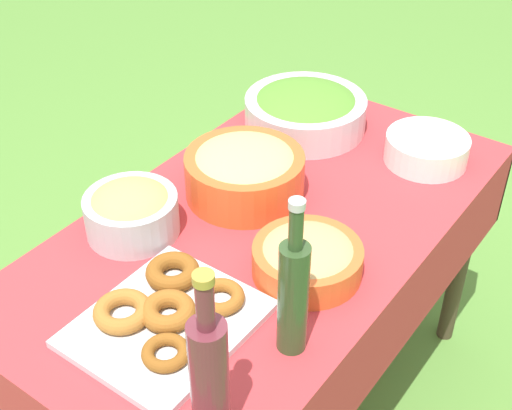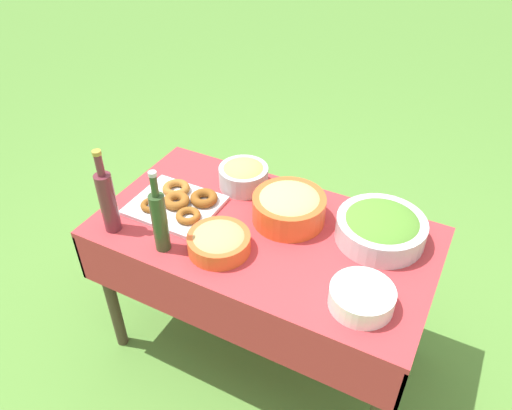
% 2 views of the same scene
% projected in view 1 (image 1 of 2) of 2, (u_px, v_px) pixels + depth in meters
% --- Properties ---
extents(picnic_table, '(1.30, 0.71, 0.70)m').
position_uv_depth(picnic_table, '(266.00, 255.00, 1.70)').
color(picnic_table, '#B73338').
rests_on(picnic_table, ground_plane).
extents(salad_bowl, '(0.33, 0.33, 0.11)m').
position_uv_depth(salad_bowl, '(305.00, 110.00, 1.94)').
color(salad_bowl, silver).
rests_on(salad_bowl, picnic_table).
extents(pasta_bowl, '(0.29, 0.29, 0.13)m').
position_uv_depth(pasta_bowl, '(245.00, 171.00, 1.69)').
color(pasta_bowl, '#E05B28').
rests_on(pasta_bowl, picnic_table).
extents(donut_platter, '(0.34, 0.29, 0.05)m').
position_uv_depth(donut_platter, '(166.00, 313.00, 1.37)').
color(donut_platter, silver).
rests_on(donut_platter, picnic_table).
extents(plate_stack, '(0.21, 0.21, 0.07)m').
position_uv_depth(plate_stack, '(427.00, 149.00, 1.82)').
color(plate_stack, white).
rests_on(plate_stack, picnic_table).
extents(olive_oil_bottle, '(0.06, 0.06, 0.34)m').
position_uv_depth(olive_oil_bottle, '(293.00, 293.00, 1.26)').
color(olive_oil_bottle, '#2D4723').
rests_on(olive_oil_bottle, picnic_table).
extents(wine_bottle, '(0.06, 0.06, 0.35)m').
position_uv_depth(wine_bottle, '(209.00, 376.00, 1.10)').
color(wine_bottle, maroon).
rests_on(wine_bottle, picnic_table).
extents(bread_bowl, '(0.23, 0.23, 0.08)m').
position_uv_depth(bread_bowl, '(307.00, 257.00, 1.47)').
color(bread_bowl, '#E05B28').
rests_on(bread_bowl, picnic_table).
extents(fruit_bowl, '(0.21, 0.21, 0.11)m').
position_uv_depth(fruit_bowl, '(131.00, 210.00, 1.57)').
color(fruit_bowl, '#B2B7BC').
rests_on(fruit_bowl, picnic_table).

